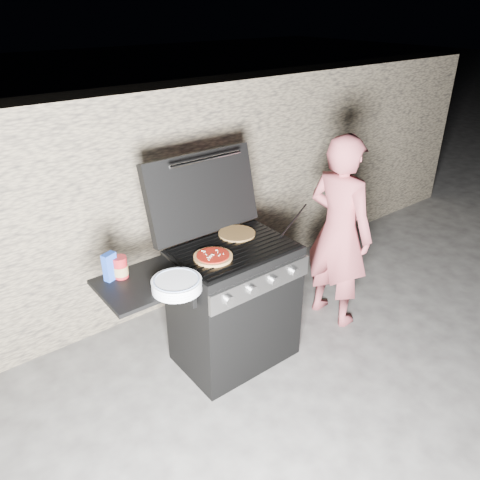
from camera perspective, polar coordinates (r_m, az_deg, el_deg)
ground at (r=3.60m, az=-0.65°, el=-13.79°), size 50.00×50.00×0.00m
stone_wall at (r=3.90m, az=-10.16°, el=4.71°), size 8.00×0.35×1.80m
gas_grill at (r=3.21m, az=-4.29°, el=-9.41°), size 1.34×0.79×0.91m
pizza_topped at (r=2.96m, az=-3.30°, el=-1.98°), size 0.32×0.32×0.03m
pizza_plain at (r=3.25m, az=-0.39°, el=0.80°), size 0.34×0.34×0.01m
sauce_jar at (r=2.84m, az=-14.39°, el=-3.21°), size 0.11×0.11×0.13m
blue_carton at (r=2.82m, az=-15.57°, el=-3.14°), size 0.09×0.07×0.17m
plate_stack at (r=2.67m, az=-7.72°, el=-5.42°), size 0.34×0.34×0.07m
person at (r=3.68m, az=11.96°, el=0.96°), size 0.41×0.59×1.54m
tongs at (r=3.38m, az=6.57°, el=2.44°), size 0.42×0.18×0.09m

